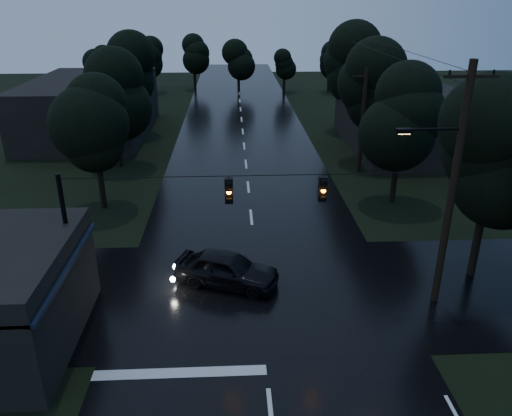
{
  "coord_description": "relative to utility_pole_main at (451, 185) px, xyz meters",
  "views": [
    {
      "loc": [
        -1.05,
        -6.72,
        12.07
      ],
      "look_at": [
        0.01,
        14.59,
        2.93
      ],
      "focal_mm": 35.0,
      "sensor_mm": 36.0,
      "label": 1
    }
  ],
  "objects": [
    {
      "name": "main_road",
      "position": [
        -7.41,
        19.0,
        -5.26
      ],
      "size": [
        12.0,
        120.0,
        0.02
      ],
      "primitive_type": "cube",
      "color": "black",
      "rests_on": "ground"
    },
    {
      "name": "utility_pole_far",
      "position": [
        0.89,
        17.0,
        -1.38
      ],
      "size": [
        2.0,
        0.3,
        7.5
      ],
      "color": "black",
      "rests_on": "ground"
    },
    {
      "name": "tree_right_a",
      "position": [
        1.59,
        11.0,
        0.36
      ],
      "size": [
        4.2,
        4.2,
        8.85
      ],
      "color": "black",
      "rests_on": "ground"
    },
    {
      "name": "tree_left_a",
      "position": [
        -16.41,
        11.0,
        -0.02
      ],
      "size": [
        3.92,
        3.92,
        8.26
      ],
      "color": "black",
      "rests_on": "ground"
    },
    {
      "name": "tree_corner_near",
      "position": [
        2.59,
        2.0,
        0.74
      ],
      "size": [
        4.48,
        4.48,
        9.44
      ],
      "color": "black",
      "rests_on": "ground"
    },
    {
      "name": "span_signals",
      "position": [
        -6.85,
        -0.01,
        -0.01
      ],
      "size": [
        15.0,
        0.37,
        1.12
      ],
      "color": "black",
      "rests_on": "ground"
    },
    {
      "name": "utility_pole_main",
      "position": [
        0.0,
        0.0,
        0.0
      ],
      "size": [
        3.5,
        0.3,
        10.0
      ],
      "color": "black",
      "rests_on": "ground"
    },
    {
      "name": "tree_left_c",
      "position": [
        -17.61,
        29.0,
        0.74
      ],
      "size": [
        4.48,
        4.48,
        9.44
      ],
      "color": "black",
      "rests_on": "ground"
    },
    {
      "name": "building_far_right",
      "position": [
        6.59,
        23.0,
        -3.06
      ],
      "size": [
        10.0,
        14.0,
        4.4
      ],
      "primitive_type": "cube",
      "color": "black",
      "rests_on": "ground"
    },
    {
      "name": "tree_right_c",
      "position": [
        2.79,
        29.0,
        1.11
      ],
      "size": [
        4.76,
        4.76,
        10.03
      ],
      "color": "black",
      "rests_on": "ground"
    },
    {
      "name": "tree_right_b",
      "position": [
        2.19,
        19.0,
        0.74
      ],
      "size": [
        4.48,
        4.48,
        9.44
      ],
      "color": "black",
      "rests_on": "ground"
    },
    {
      "name": "car",
      "position": [
        -8.79,
        1.72,
        -4.46
      ],
      "size": [
        5.02,
        3.39,
        1.59
      ],
      "primitive_type": "imported",
      "rotation": [
        0.0,
        0.0,
        1.21
      ],
      "color": "black",
      "rests_on": "ground"
    },
    {
      "name": "cross_street",
      "position": [
        -7.41,
        1.0,
        -5.26
      ],
      "size": [
        60.0,
        9.0,
        0.02
      ],
      "primitive_type": "cube",
      "color": "black",
      "rests_on": "ground"
    },
    {
      "name": "anchor_pole_left",
      "position": [
        -14.91,
        0.0,
        -2.26
      ],
      "size": [
        0.18,
        0.18,
        6.0
      ],
      "primitive_type": "cylinder",
      "color": "black",
      "rests_on": "ground"
    },
    {
      "name": "tree_left_b",
      "position": [
        -17.01,
        19.0,
        0.36
      ],
      "size": [
        4.2,
        4.2,
        8.85
      ],
      "color": "black",
      "rests_on": "ground"
    },
    {
      "name": "building_far_left",
      "position": [
        -21.41,
        29.0,
        -2.76
      ],
      "size": [
        10.0,
        16.0,
        5.0
      ],
      "primitive_type": "cube",
      "color": "black",
      "rests_on": "ground"
    }
  ]
}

